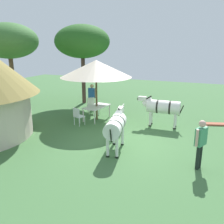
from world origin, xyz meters
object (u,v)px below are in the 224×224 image
patio_chair_west_end (78,115)px  zebra_nearest_camera (162,107)px  patio_dining_table (97,107)px  acacia_tree_far_lawn (9,41)px  guest_beside_umbrella (92,95)px  zebra_by_umbrella (116,125)px  patio_chair_east_end (91,104)px  standing_watcher (201,140)px  shade_umbrella (96,69)px  patio_chair_near_hut (121,111)px  acacia_tree_right_background (82,42)px

patio_chair_west_end → zebra_nearest_camera: 4.16m
zebra_nearest_camera → patio_dining_table: bearing=91.4°
acacia_tree_far_lawn → guest_beside_umbrella: bearing=-83.6°
guest_beside_umbrella → zebra_by_umbrella: (-4.71, -3.44, 0.01)m
zebra_by_umbrella → patio_chair_east_end: bearing=116.7°
standing_watcher → shade_umbrella: bearing=81.7°
patio_chair_near_hut → zebra_nearest_camera: size_ratio=0.40×
patio_chair_west_end → patio_chair_near_hut: size_ratio=1.00×
shade_umbrella → zebra_by_umbrella: bearing=-143.4°
patio_dining_table → shade_umbrella: bearing=0.0°
patio_chair_west_end → acacia_tree_far_lawn: size_ratio=0.17×
patio_dining_table → zebra_nearest_camera: bearing=-86.6°
zebra_nearest_camera → acacia_tree_far_lawn: (0.65, 10.00, 3.14)m
patio_chair_east_end → zebra_nearest_camera: bearing=129.2°
patio_chair_east_end → acacia_tree_far_lawn: acacia_tree_far_lawn is taller
shade_umbrella → standing_watcher: size_ratio=2.24×
zebra_by_umbrella → acacia_tree_far_lawn: acacia_tree_far_lawn is taller
zebra_nearest_camera → acacia_tree_right_background: size_ratio=0.44×
shade_umbrella → guest_beside_umbrella: bearing=35.1°
patio_chair_west_end → zebra_nearest_camera: size_ratio=0.40×
shade_umbrella → patio_chair_west_end: bearing=161.9°
patio_chair_east_end → zebra_nearest_camera: zebra_nearest_camera is taller
acacia_tree_right_background → shade_umbrella: bearing=-141.0°
shade_umbrella → patio_chair_east_end: shade_umbrella is taller
patio_chair_near_hut → guest_beside_umbrella: (1.23, 2.34, 0.46)m
patio_chair_west_end → patio_chair_near_hut: (1.51, -1.72, 0.00)m
standing_watcher → patio_chair_near_hut: bearing=72.3°
patio_chair_west_end → acacia_tree_right_background: bearing=133.8°
shade_umbrella → zebra_nearest_camera: size_ratio=1.64×
guest_beside_umbrella → shade_umbrella: bearing=134.0°
zebra_nearest_camera → acacia_tree_right_background: 7.34m
patio_dining_table → zebra_nearest_camera: zebra_nearest_camera is taller
guest_beside_umbrella → standing_watcher: bearing=151.2°
acacia_tree_far_lawn → acacia_tree_right_background: size_ratio=1.01×
acacia_tree_far_lawn → standing_watcher: bearing=-110.1°
patio_chair_west_end → guest_beside_umbrella: guest_beside_umbrella is taller
patio_chair_near_hut → standing_watcher: (-3.76, -4.11, 0.47)m
patio_chair_west_end → acacia_tree_far_lawn: (2.12, 6.13, 3.59)m
shade_umbrella → zebra_nearest_camera: shade_umbrella is taller
patio_dining_table → zebra_nearest_camera: (0.20, -3.46, 0.32)m
patio_chair_near_hut → zebra_by_umbrella: 3.68m
patio_chair_near_hut → guest_beside_umbrella: bearing=51.9°
patio_dining_table → patio_chair_east_end: 1.34m
patio_chair_east_end → zebra_nearest_camera: (-0.82, -4.31, 0.45)m
zebra_nearest_camera → zebra_by_umbrella: bearing=161.1°
patio_chair_near_hut → acacia_tree_far_lawn: (0.61, 7.85, 3.59)m
guest_beside_umbrella → acacia_tree_right_background: size_ratio=0.32×
guest_beside_umbrella → standing_watcher: 8.15m
patio_chair_west_end → standing_watcher: standing_watcher is taller
guest_beside_umbrella → zebra_nearest_camera: bearing=173.2°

